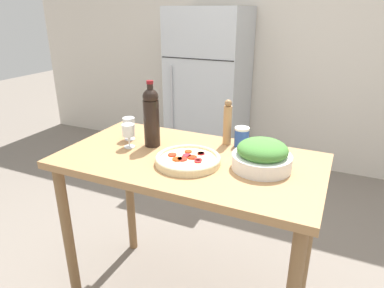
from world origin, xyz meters
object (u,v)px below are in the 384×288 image
(pepper_mill, at_px, (227,123))
(homemade_pizza, at_px, (188,160))
(wine_bottle, at_px, (151,116))
(wine_glass_far, at_px, (129,124))
(refrigerator, at_px, (209,90))
(salt_canister, at_px, (242,137))
(salad_bowl, at_px, (262,156))
(wine_glass_near, at_px, (128,131))

(pepper_mill, xyz_separation_m, homemade_pizza, (-0.08, -0.32, -0.10))
(wine_bottle, relative_size, wine_glass_far, 2.76)
(refrigerator, xyz_separation_m, salt_canister, (0.85, -1.64, 0.17))
(salad_bowl, height_order, salt_canister, salad_bowl)
(wine_bottle, xyz_separation_m, wine_glass_far, (-0.16, 0.02, -0.08))
(refrigerator, xyz_separation_m, wine_bottle, (0.41, -1.83, 0.28))
(wine_glass_far, xyz_separation_m, pepper_mill, (0.52, 0.16, 0.03))
(refrigerator, distance_m, homemade_pizza, 2.08)
(salad_bowl, distance_m, salt_canister, 0.28)
(refrigerator, height_order, wine_bottle, refrigerator)
(salad_bowl, bearing_deg, pepper_mill, 137.59)
(pepper_mill, bearing_deg, refrigerator, 115.08)
(wine_glass_near, height_order, homemade_pizza, wine_glass_near)
(wine_bottle, relative_size, salad_bowl, 1.28)
(wine_bottle, distance_m, wine_glass_far, 0.18)
(salad_bowl, bearing_deg, refrigerator, 118.52)
(salad_bowl, distance_m, homemade_pizza, 0.34)
(refrigerator, distance_m, wine_glass_near, 1.94)
(wine_glass_near, xyz_separation_m, salad_bowl, (0.70, 0.04, -0.02))
(homemade_pizza, bearing_deg, wine_glass_far, 160.45)
(wine_glass_near, distance_m, pepper_mill, 0.52)
(wine_glass_near, distance_m, salt_canister, 0.60)
(refrigerator, height_order, homemade_pizza, refrigerator)
(pepper_mill, bearing_deg, wine_glass_near, -150.20)
(wine_glass_near, bearing_deg, pepper_mill, 29.80)
(refrigerator, height_order, pepper_mill, refrigerator)
(refrigerator, height_order, salad_bowl, refrigerator)
(wine_bottle, distance_m, homemade_pizza, 0.33)
(wine_bottle, bearing_deg, pepper_mill, 27.78)
(salt_canister, bearing_deg, wine_bottle, -156.90)
(wine_glass_near, xyz_separation_m, salt_canister, (0.54, 0.26, -0.03))
(homemade_pizza, bearing_deg, pepper_mill, 75.26)
(wine_bottle, distance_m, salt_canister, 0.49)
(wine_bottle, bearing_deg, wine_glass_near, -143.60)
(wine_glass_near, bearing_deg, homemade_pizza, -8.69)
(wine_bottle, height_order, homemade_pizza, wine_bottle)
(salt_canister, bearing_deg, pepper_mill, 179.68)
(pepper_mill, height_order, salt_canister, pepper_mill)
(wine_glass_near, bearing_deg, wine_bottle, 36.40)
(refrigerator, relative_size, salt_canister, 15.61)
(wine_glass_near, bearing_deg, refrigerator, 99.40)
(salad_bowl, relative_size, salt_canister, 2.58)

